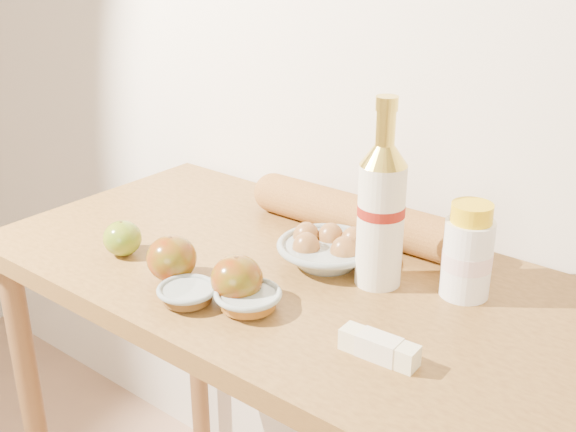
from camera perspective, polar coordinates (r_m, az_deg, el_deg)
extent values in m
cube|color=#EFE4D0|center=(1.44, 9.36, 14.79)|extent=(3.50, 0.02, 2.60)
cube|color=olive|center=(1.31, 0.83, -5.26)|extent=(1.20, 0.60, 0.04)
cylinder|color=brown|center=(1.78, -19.31, -15.50)|extent=(0.05, 0.05, 0.86)
cylinder|color=brown|center=(2.02, -7.28, -9.21)|extent=(0.05, 0.05, 0.86)
cylinder|color=#EBE3C7|center=(1.23, 7.30, -0.75)|extent=(0.09, 0.09, 0.22)
cylinder|color=maroon|center=(1.22, 7.37, 0.47)|extent=(0.09, 0.09, 0.02)
cone|color=gold|center=(1.18, 7.61, 4.81)|extent=(0.09, 0.09, 0.03)
cylinder|color=gold|center=(1.17, 7.72, 6.93)|extent=(0.04, 0.04, 0.06)
cylinder|color=gold|center=(1.16, 7.83, 8.82)|extent=(0.04, 0.04, 0.02)
cylinder|color=white|center=(1.23, 13.96, -3.29)|extent=(0.09, 0.09, 0.13)
cylinder|color=#F3CFCB|center=(1.23, 13.96, -3.29)|extent=(0.09, 0.09, 0.03)
cylinder|color=yellow|center=(1.20, 14.33, 0.24)|extent=(0.08, 0.08, 0.03)
torus|color=gray|center=(1.32, 3.09, -2.35)|extent=(0.25, 0.25, 0.01)
ellipsoid|color=brown|center=(1.31, 1.45, -2.63)|extent=(0.07, 0.07, 0.06)
ellipsoid|color=brown|center=(1.30, 4.45, -2.95)|extent=(0.07, 0.07, 0.06)
ellipsoid|color=brown|center=(1.35, 3.38, -1.85)|extent=(0.07, 0.07, 0.06)
ellipsoid|color=brown|center=(1.35, 1.46, -1.78)|extent=(0.07, 0.07, 0.06)
ellipsoid|color=brown|center=(1.34, 5.20, -2.16)|extent=(0.07, 0.07, 0.06)
cylinder|color=#B57937|center=(1.43, 5.35, 0.02)|extent=(0.42, 0.09, 0.08)
sphere|color=#B57937|center=(1.54, -1.16, 1.87)|extent=(0.09, 0.09, 0.08)
sphere|color=#B57937|center=(1.34, 12.84, -2.11)|extent=(0.09, 0.09, 0.08)
ellipsoid|color=olive|center=(1.38, -12.95, -1.72)|extent=(0.08, 0.08, 0.07)
cylinder|color=#452F17|center=(1.37, -13.06, -0.66)|extent=(0.01, 0.01, 0.01)
ellipsoid|color=#930808|center=(1.27, -9.18, -3.32)|extent=(0.10, 0.10, 0.08)
cylinder|color=#50341A|center=(1.26, -9.27, -1.92)|extent=(0.01, 0.01, 0.01)
ellipsoid|color=#950908|center=(1.19, -4.07, -4.99)|extent=(0.09, 0.09, 0.08)
cylinder|color=#51361B|center=(1.18, -4.11, -3.53)|extent=(0.01, 0.01, 0.01)
torus|color=gray|center=(1.20, -7.99, -5.74)|extent=(0.13, 0.13, 0.01)
cylinder|color=brown|center=(1.21, -7.96, -6.17)|extent=(0.10, 0.10, 0.02)
torus|color=#94A19B|center=(1.17, -3.18, -6.17)|extent=(0.15, 0.15, 0.01)
cylinder|color=brown|center=(1.18, -3.17, -6.65)|extent=(0.12, 0.12, 0.02)
cube|color=#F4EEBD|center=(1.07, 7.20, -10.27)|extent=(0.12, 0.04, 0.03)
cube|color=#F1E8CD|center=(1.07, 7.20, -10.27)|extent=(0.06, 0.04, 0.04)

